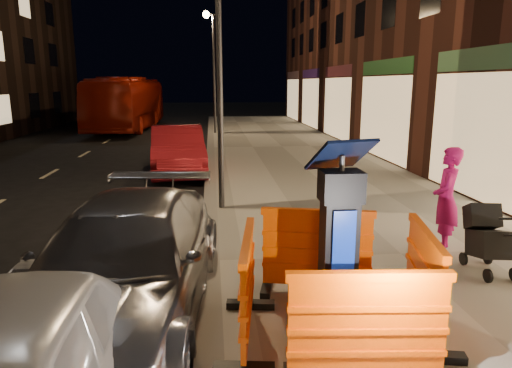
{
  "coord_description": "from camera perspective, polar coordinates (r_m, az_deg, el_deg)",
  "views": [
    {
      "loc": [
        0.07,
        -6.52,
        2.78
      ],
      "look_at": [
        0.8,
        1.0,
        1.1
      ],
      "focal_mm": 32.0,
      "sensor_mm": 36.0,
      "label": 1
    }
  ],
  "objects": [
    {
      "name": "barrier_bldgside",
      "position": [
        5.33,
        20.19,
        -11.26
      ],
      "size": [
        0.86,
        1.51,
        1.11
      ],
      "primitive_type": "cube",
      "rotation": [
        0.0,
        0.0,
        1.37
      ],
      "color": "#EF4800",
      "rests_on": "sidewalk"
    },
    {
      "name": "street_lamp_far",
      "position": [
        24.52,
        -5.25,
        13.38
      ],
      "size": [
        0.12,
        0.12,
        6.0
      ],
      "primitive_type": "cylinder",
      "color": "#3F3F44",
      "rests_on": "sidewalk"
    },
    {
      "name": "parking_kiosk",
      "position": [
        4.84,
        10.29,
        -7.51
      ],
      "size": [
        0.72,
        0.72,
        1.98
      ],
      "primitive_type": "cube",
      "rotation": [
        0.0,
        0.0,
        -0.17
      ],
      "color": "black",
      "rests_on": "sidewalk"
    },
    {
      "name": "ground_plane",
      "position": [
        7.09,
        -5.77,
        -10.63
      ],
      "size": [
        120.0,
        120.0,
        0.0
      ],
      "primitive_type": "plane",
      "color": "black",
      "rests_on": "ground"
    },
    {
      "name": "barrier_back",
      "position": [
        5.85,
        7.6,
        -8.39
      ],
      "size": [
        1.51,
        0.88,
        1.11
      ],
      "primitive_type": "cube",
      "rotation": [
        0.0,
        0.0,
        -0.22
      ],
      "color": "#EF4800",
      "rests_on": "sidewalk"
    },
    {
      "name": "bus_doubledecker",
      "position": [
        28.93,
        -15.52,
        6.6
      ],
      "size": [
        2.99,
        11.17,
        3.09
      ],
      "primitive_type": "imported",
      "rotation": [
        0.0,
        0.0,
        -0.04
      ],
      "color": "maroon",
      "rests_on": "ground"
    },
    {
      "name": "man",
      "position": [
        7.76,
        22.68,
        -1.82
      ],
      "size": [
        0.65,
        0.73,
        1.67
      ],
      "primitive_type": "imported",
      "rotation": [
        0.0,
        0.0,
        -2.09
      ],
      "color": "#B61169",
      "rests_on": "sidewalk"
    },
    {
      "name": "stroller",
      "position": [
        7.22,
        27.18,
        -6.3
      ],
      "size": [
        0.61,
        0.83,
        0.94
      ],
      "primitive_type": "cube",
      "rotation": [
        0.0,
        0.0,
        -0.17
      ],
      "color": "black",
      "rests_on": "sidewalk"
    },
    {
      "name": "barrier_kerbside",
      "position": [
        4.85,
        -1.08,
        -12.87
      ],
      "size": [
        0.77,
        1.48,
        1.11
      ],
      "primitive_type": "cube",
      "rotation": [
        0.0,
        0.0,
        1.44
      ],
      "color": "#EF4800",
      "rests_on": "sidewalk"
    },
    {
      "name": "car_red",
      "position": [
        14.55,
        -9.67,
        1.37
      ],
      "size": [
        1.97,
        4.57,
        1.46
      ],
      "primitive_type": "imported",
      "rotation": [
        0.0,
        0.0,
        0.1
      ],
      "color": "maroon",
      "rests_on": "ground"
    },
    {
      "name": "kerb",
      "position": [
        7.06,
        -5.78,
        -10.07
      ],
      "size": [
        0.3,
        60.0,
        0.15
      ],
      "primitive_type": "cube",
      "color": "slate",
      "rests_on": "ground"
    },
    {
      "name": "car_silver",
      "position": [
        6.01,
        -15.58,
        -15.55
      ],
      "size": [
        2.36,
        4.94,
        1.39
      ],
      "primitive_type": "imported",
      "rotation": [
        0.0,
        0.0,
        -0.09
      ],
      "color": "#A9A9AE",
      "rests_on": "ground"
    },
    {
      "name": "street_lamp_mid",
      "position": [
        9.52,
        -4.61,
        14.74
      ],
      "size": [
        0.12,
        0.12,
        6.0
      ],
      "primitive_type": "cylinder",
      "color": "#3F3F44",
      "rests_on": "sidewalk"
    },
    {
      "name": "barrier_front",
      "position": [
        4.2,
        13.7,
        -17.54
      ],
      "size": [
        1.46,
        0.7,
        1.11
      ],
      "primitive_type": "cube",
      "rotation": [
        0.0,
        0.0,
        -0.08
      ],
      "color": "#EF4800",
      "rests_on": "sidewalk"
    },
    {
      "name": "sidewalk",
      "position": [
        7.64,
        17.63,
        -8.82
      ],
      "size": [
        6.0,
        60.0,
        0.15
      ],
      "primitive_type": "cube",
      "color": "gray",
      "rests_on": "ground"
    }
  ]
}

